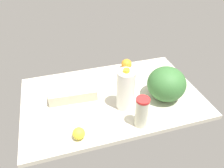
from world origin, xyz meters
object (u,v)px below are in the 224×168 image
object	(u,v)px
milk_jug	(126,90)
egg_carton	(73,95)
watermelon	(166,84)
orange_beside_bowl	(127,64)
lemon_near_front	(79,134)
tumbler_cup	(142,112)
lemon_far_back	(170,76)

from	to	relation	value
milk_jug	egg_carton	world-z (taller)	milk_jug
watermelon	orange_beside_bowl	size ratio (longest dim) A/B	2.99
egg_carton	lemon_near_front	distance (cm)	34.03
milk_jug	orange_beside_bowl	world-z (taller)	milk_jug
lemon_near_front	orange_beside_bowl	bearing A→B (deg)	50.54
milk_jug	watermelon	world-z (taller)	milk_jug
milk_jug	watermelon	size ratio (longest dim) A/B	1.13
milk_jug	lemon_near_front	size ratio (longest dim) A/B	4.12
tumbler_cup	egg_carton	world-z (taller)	tumbler_cup
lemon_far_back	tumbler_cup	bearing A→B (deg)	-136.81
egg_carton	lemon_near_front	xyz separation A→B (cm)	(-1.91, -33.97, -0.10)
tumbler_cup	lemon_far_back	distance (cm)	53.65
lemon_near_front	lemon_far_back	distance (cm)	83.32
watermelon	egg_carton	world-z (taller)	watermelon
watermelon	orange_beside_bowl	world-z (taller)	watermelon
watermelon	egg_carton	bearing A→B (deg)	165.04
lemon_near_front	lemon_far_back	world-z (taller)	lemon_near_front
orange_beside_bowl	milk_jug	bearing A→B (deg)	-110.95
lemon_far_back	watermelon	bearing A→B (deg)	-127.35
tumbler_cup	lemon_near_front	xyz separation A→B (cm)	(-36.31, 0.42, -6.39)
milk_jug	watermelon	distance (cm)	28.82
watermelon	egg_carton	xyz separation A→B (cm)	(-59.52, 15.90, -7.63)
watermelon	orange_beside_bowl	distance (cm)	43.80
milk_jug	tumbler_cup	xyz separation A→B (cm)	(3.59, -17.47, -3.62)
tumbler_cup	lemon_near_front	distance (cm)	36.87
orange_beside_bowl	lemon_far_back	distance (cm)	35.15
milk_jug	lemon_near_front	world-z (taller)	milk_jug
egg_carton	orange_beside_bowl	bearing A→B (deg)	31.83
tumbler_cup	egg_carton	xyz separation A→B (cm)	(-34.40, 34.39, -6.29)
tumbler_cup	lemon_near_front	bearing A→B (deg)	179.34
egg_carton	lemon_far_back	xyz separation A→B (cm)	(73.22, 2.05, -0.31)
egg_carton	lemon_far_back	world-z (taller)	egg_carton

